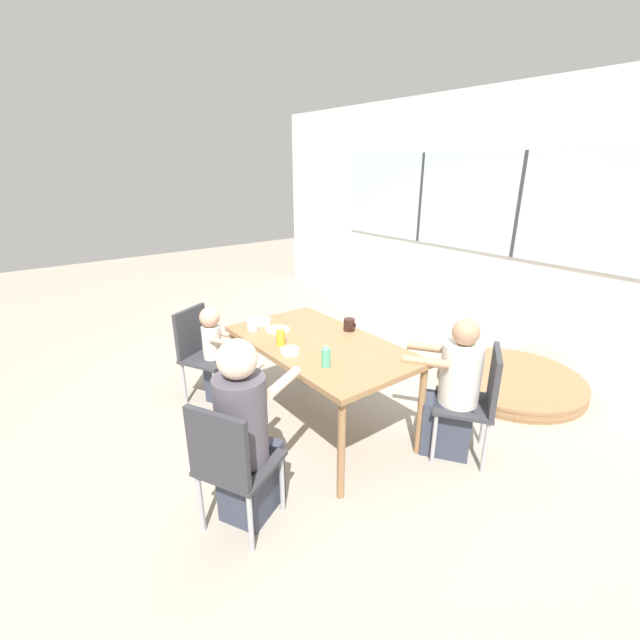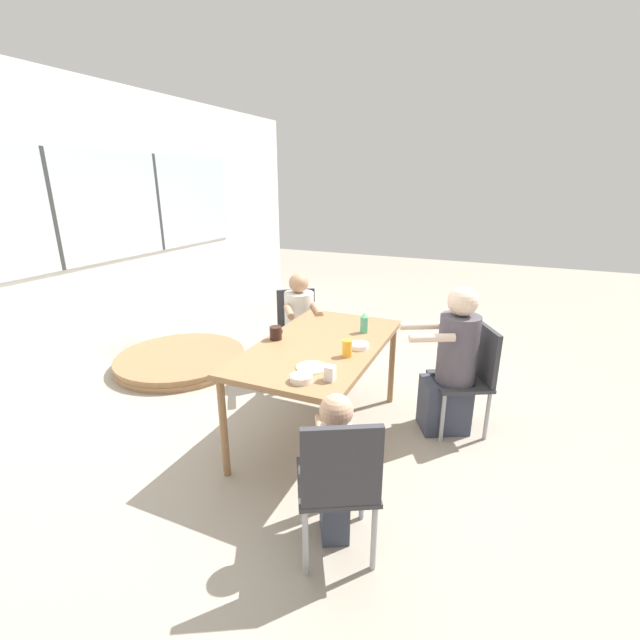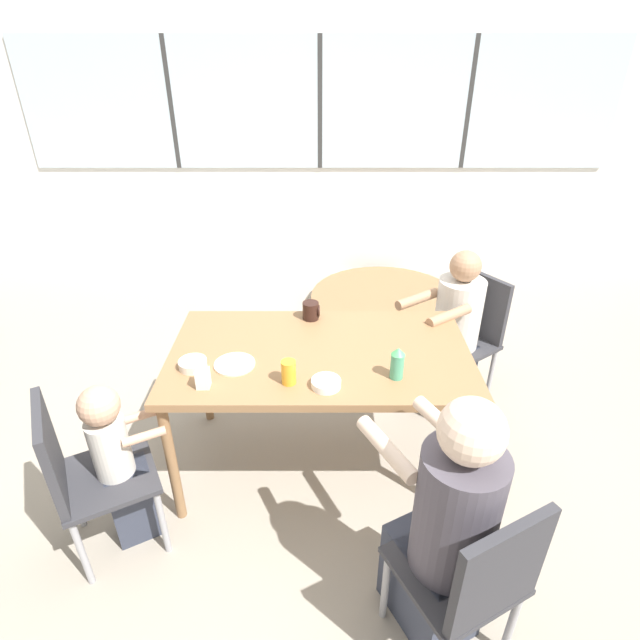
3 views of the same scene
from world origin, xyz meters
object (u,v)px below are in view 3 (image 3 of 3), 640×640
Objects in this scene: chair_for_man_blue_shirt at (475,576)px; person_woman_green_shirt at (451,338)px; person_toddler at (120,466)px; coffee_mug at (311,311)px; bowl_cereal at (193,364)px; chair_for_woman_green_shirt at (469,328)px; chair_for_toddler at (81,470)px; folded_table_stack at (385,302)px; milk_carton_small at (203,378)px; person_man_blue_shirt at (445,533)px; juice_glass at (289,372)px; sippy_cup at (397,363)px; bowl_white_shallow at (326,383)px.

person_woman_green_shirt is (0.29, 1.60, -0.02)m from chair_for_man_blue_shirt.
coffee_mug is at bearing 105.83° from person_toddler.
coffee_mug is 0.74× the size of bowl_cereal.
chair_for_toddler is (-1.99, -1.21, 0.00)m from chair_for_woman_green_shirt.
coffee_mug is 0.07× the size of folded_table_stack.
chair_for_man_blue_shirt is at bearing -66.98° from coffee_mug.
person_toddler is 2.79m from folded_table_stack.
chair_for_man_blue_shirt reaches higher than milk_carton_small.
person_man_blue_shirt is 10.04× the size of juice_glass.
juice_glass is 0.09× the size of folded_table_stack.
chair_for_toddler is at bearing -136.40° from bowl_cereal.
juice_glass reaches higher than folded_table_stack.
coffee_mug is (-0.87, -0.23, 0.32)m from person_woman_green_shirt.
chair_for_woman_green_shirt is 9.21× the size of milk_carton_small.
sippy_cup is (-0.11, 0.67, 0.30)m from person_man_blue_shirt.
person_woman_green_shirt reaches higher than bowl_cereal.
chair_for_toddler is 1.46m from sippy_cup.
chair_for_man_blue_shirt is at bearing -77.41° from sippy_cup.
sippy_cup is at bearing 75.31° from chair_for_man_blue_shirt.
chair_for_woman_green_shirt is 0.17m from person_woman_green_shirt.
chair_for_toddler is 2.16m from person_woman_green_shirt.
chair_for_toddler is at bearing -162.18° from juice_glass.
chair_for_man_blue_shirt is at bearing -38.16° from bowl_cereal.
chair_for_man_blue_shirt is at bearing 44.65° from chair_for_toddler.
chair_for_toddler is 9.21× the size of milk_carton_small.
person_toddler is 8.89× the size of coffee_mug.
milk_carton_small is (-1.06, 0.74, 0.30)m from chair_for_man_blue_shirt.
bowl_white_shallow is (0.08, -0.63, -0.03)m from coffee_mug.
person_man_blue_shirt reaches higher than bowl_cereal.
juice_glass reaches higher than chair_for_toddler.
bowl_white_shallow is 0.65m from bowl_cereal.
chair_for_toddler is 8.49× the size of coffee_mug.
person_toddler is (0.13, 0.07, -0.05)m from chair_for_toddler.
chair_for_woman_green_shirt is 8.49× the size of coffee_mug.
sippy_cup is 2.23m from folded_table_stack.
person_toddler reaches higher than milk_carton_small.
chair_for_woman_green_shirt is 0.73× the size of person_man_blue_shirt.
chair_for_toddler is at bearing -137.98° from coffee_mug.
chair_for_toddler is at bearing 135.35° from chair_for_man_blue_shirt.
person_woman_green_shirt is 0.79× the size of folded_table_stack.
person_woman_green_shirt is at bearing -79.50° from folded_table_stack.
folded_table_stack is (0.05, 2.90, -0.44)m from chair_for_man_blue_shirt.
person_toddler is (-1.85, -1.14, -0.05)m from chair_for_woman_green_shirt.
bowl_white_shallow is at bearing -9.87° from juice_glass.
chair_for_man_blue_shirt is 0.17m from person_man_blue_shirt.
person_man_blue_shirt is (1.49, -0.34, 0.04)m from chair_for_toddler.
chair_for_toddler is 5.25× the size of sippy_cup.
juice_glass reaches higher than chair_for_woman_green_shirt.
bowl_white_shallow is at bearing 96.95° from chair_for_man_blue_shirt.
chair_for_man_blue_shirt is at bearing -55.78° from bowl_white_shallow.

